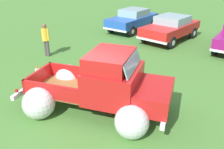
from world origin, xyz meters
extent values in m
plane|color=#477A33|center=(0.00, 0.00, 0.00)|extent=(80.00, 80.00, 0.00)
cylinder|color=black|center=(1.16, 1.23, 0.38)|extent=(0.79, 0.42, 0.76)
cylinder|color=silver|center=(1.16, 1.23, 0.38)|extent=(0.39, 0.32, 0.34)
cylinder|color=black|center=(1.63, -0.44, 0.38)|extent=(0.79, 0.42, 0.76)
cylinder|color=silver|center=(1.63, -0.44, 0.38)|extent=(0.39, 0.32, 0.34)
cylinder|color=black|center=(-1.54, 0.47, 0.38)|extent=(0.79, 0.42, 0.76)
cylinder|color=silver|center=(-1.54, 0.47, 0.38)|extent=(0.39, 0.32, 0.34)
cylinder|color=black|center=(-1.06, -1.20, 0.38)|extent=(0.79, 0.42, 0.76)
cylinder|color=silver|center=(-1.06, -1.20, 0.38)|extent=(0.39, 0.32, 0.34)
sphere|color=silver|center=(-1.55, 0.52, 0.44)|extent=(1.19, 1.19, 0.96)
sphere|color=silver|center=(-1.05, -1.25, 0.44)|extent=(1.19, 1.19, 0.96)
cube|color=olive|center=(-0.91, -0.26, 0.54)|extent=(2.39, 2.04, 0.04)
cube|color=red|center=(-1.11, 0.44, 0.77)|extent=(1.99, 0.63, 0.50)
cube|color=red|center=(-0.72, -0.96, 0.77)|extent=(1.99, 0.63, 0.50)
cube|color=red|center=(0.03, 0.01, 0.77)|extent=(0.50, 1.50, 0.50)
cube|color=red|center=(-1.86, -0.53, 0.77)|extent=(0.50, 1.50, 0.50)
cube|color=red|center=(0.63, 0.18, 0.99)|extent=(1.86, 2.03, 0.95)
cube|color=red|center=(0.53, 0.15, 1.70)|extent=(1.53, 1.79, 0.45)
cube|color=#8CADB7|center=(1.15, 0.33, 1.68)|extent=(0.54, 1.45, 0.38)
cube|color=red|center=(1.64, 0.46, 0.80)|extent=(1.64, 1.90, 0.55)
sphere|color=silver|center=(1.15, 1.26, 0.42)|extent=(1.14, 1.14, 0.92)
sphere|color=silver|center=(1.64, -0.47, 0.42)|extent=(1.14, 1.14, 0.92)
cube|color=silver|center=(-2.16, -0.61, 0.46)|extent=(0.65, 1.94, 0.14)
cube|color=silver|center=(2.16, 0.61, 0.46)|extent=(0.65, 1.94, 0.14)
sphere|color=red|center=(-2.33, 0.16, 0.64)|extent=(0.14, 0.14, 0.11)
sphere|color=red|center=(-1.90, -1.36, 0.64)|extent=(0.14, 0.14, 0.11)
cylinder|color=black|center=(-3.22, 7.85, 0.33)|extent=(0.23, 0.67, 0.66)
cylinder|color=silver|center=(-3.22, 7.85, 0.33)|extent=(0.23, 0.31, 0.30)
cylinder|color=black|center=(-4.81, 7.93, 0.33)|extent=(0.23, 0.67, 0.66)
cylinder|color=silver|center=(-4.81, 7.93, 0.33)|extent=(0.23, 0.31, 0.30)
cylinder|color=black|center=(-3.09, 10.50, 0.33)|extent=(0.23, 0.67, 0.66)
cylinder|color=silver|center=(-3.09, 10.50, 0.33)|extent=(0.23, 0.31, 0.30)
cylinder|color=black|center=(-4.68, 10.57, 0.33)|extent=(0.23, 0.67, 0.66)
cylinder|color=silver|center=(-4.68, 10.57, 0.33)|extent=(0.23, 0.31, 0.30)
cube|color=blue|center=(-3.95, 9.21, 0.71)|extent=(1.92, 4.22, 0.55)
cube|color=#8CADB7|center=(-3.94, 9.38, 1.21)|extent=(1.56, 1.81, 0.45)
cube|color=silver|center=(-3.85, 11.24, 0.45)|extent=(1.78, 0.19, 0.12)
cube|color=silver|center=(-4.05, 7.19, 0.45)|extent=(1.78, 0.19, 0.12)
cylinder|color=black|center=(-0.23, 7.01, 0.33)|extent=(0.28, 0.68, 0.66)
cylinder|color=silver|center=(-0.23, 7.01, 0.33)|extent=(0.25, 0.32, 0.30)
cylinder|color=black|center=(-1.93, 7.21, 0.33)|extent=(0.28, 0.68, 0.66)
cylinder|color=silver|center=(-1.93, 7.21, 0.33)|extent=(0.25, 0.32, 0.30)
cylinder|color=black|center=(0.08, 9.64, 0.33)|extent=(0.28, 0.68, 0.66)
cylinder|color=silver|center=(0.08, 9.64, 0.33)|extent=(0.25, 0.32, 0.30)
cylinder|color=black|center=(-1.61, 9.85, 0.33)|extent=(0.28, 0.68, 0.66)
cylinder|color=silver|center=(-1.61, 9.85, 0.33)|extent=(0.25, 0.32, 0.30)
cube|color=red|center=(-0.92, 8.43, 0.71)|extent=(2.31, 4.33, 0.55)
cube|color=#8CADB7|center=(-0.90, 8.59, 1.21)|extent=(1.78, 1.92, 0.45)
cube|color=silver|center=(-0.68, 10.45, 0.45)|extent=(1.89, 0.32, 0.12)
cube|color=silver|center=(-1.16, 6.41, 0.45)|extent=(1.89, 0.32, 0.12)
cylinder|color=black|center=(1.91, 7.34, 0.33)|extent=(0.20, 0.66, 0.66)
cylinder|color=silver|center=(1.91, 7.34, 0.33)|extent=(0.21, 0.30, 0.30)
cylinder|color=#4C4742|center=(-4.97, 2.44, 0.39)|extent=(0.15, 0.15, 0.78)
cylinder|color=#4C4742|center=(-4.80, 2.44, 0.39)|extent=(0.15, 0.15, 0.78)
cylinder|color=gold|center=(-4.88, 2.44, 1.08)|extent=(0.35, 0.35, 0.59)
cylinder|color=brown|center=(-5.10, 2.45, 1.11)|extent=(0.09, 0.09, 0.56)
cylinder|color=gold|center=(-4.66, 2.43, 1.11)|extent=(0.09, 0.09, 0.56)
sphere|color=brown|center=(-4.88, 2.44, 1.51)|extent=(0.22, 0.22, 0.21)
cube|color=black|center=(-3.10, 0.38, 0.01)|extent=(0.36, 0.36, 0.03)
cone|color=orange|center=(-3.10, 0.38, 0.33)|extent=(0.28, 0.28, 0.60)
cylinder|color=white|center=(-3.10, 0.38, 0.42)|extent=(0.17, 0.17, 0.08)
cube|color=black|center=(-0.47, 2.79, 0.01)|extent=(0.36, 0.36, 0.03)
cone|color=orange|center=(-0.47, 2.79, 0.33)|extent=(0.28, 0.28, 0.60)
cylinder|color=white|center=(-0.47, 2.79, 0.42)|extent=(0.17, 0.17, 0.08)
camera|label=1|loc=(4.12, -4.99, 4.13)|focal=38.37mm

